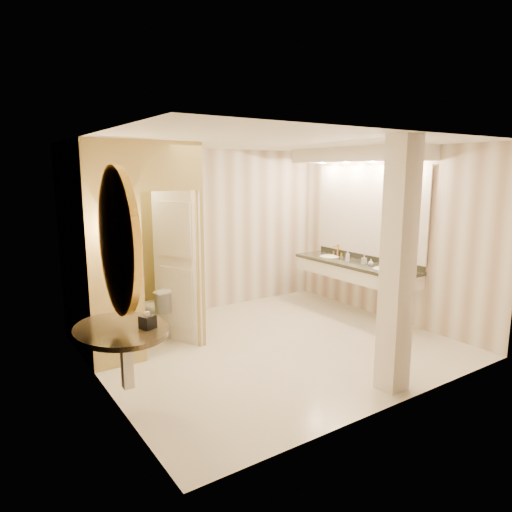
{
  "coord_description": "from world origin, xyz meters",
  "views": [
    {
      "loc": [
        -3.46,
        -4.77,
        2.34
      ],
      "look_at": [
        -0.13,
        0.2,
        1.22
      ],
      "focal_mm": 32.0,
      "sensor_mm": 36.0,
      "label": 1
    }
  ],
  "objects": [
    {
      "name": "wall_sconce",
      "position": [
        -1.93,
        0.43,
        1.73
      ],
      "size": [
        0.14,
        0.14,
        0.42
      ],
      "color": "gold",
      "rests_on": "toilet_closet"
    },
    {
      "name": "soap_bottle_b",
      "position": [
        1.94,
        0.05,
        0.93
      ],
      "size": [
        0.09,
        0.09,
        0.11
      ],
      "primitive_type": "imported",
      "rotation": [
        0.0,
        0.0,
        0.09
      ],
      "color": "silver",
      "rests_on": "vanity"
    },
    {
      "name": "soap_bottle_a",
      "position": [
        1.98,
        0.23,
        0.95
      ],
      "size": [
        0.06,
        0.07,
        0.14
      ],
      "primitive_type": "imported",
      "rotation": [
        0.0,
        0.0,
        0.01
      ],
      "color": "beige",
      "rests_on": "vanity"
    },
    {
      "name": "wall_front",
      "position": [
        0.0,
        -2.0,
        1.35
      ],
      "size": [
        4.5,
        0.02,
        2.7
      ],
      "primitive_type": "cube",
      "color": "silver",
      "rests_on": "floor"
    },
    {
      "name": "toilet",
      "position": [
        -1.1,
        1.28,
        0.37
      ],
      "size": [
        0.52,
        0.77,
        0.73
      ],
      "primitive_type": "imported",
      "rotation": [
        0.0,
        0.0,
        3.3
      ],
      "color": "white",
      "rests_on": "floor"
    },
    {
      "name": "vanity",
      "position": [
        1.98,
        0.4,
        1.63
      ],
      "size": [
        0.75,
        2.45,
        2.09
      ],
      "color": "silver",
      "rests_on": "floor"
    },
    {
      "name": "tissue_box",
      "position": [
        -2.02,
        -0.78,
        0.94
      ],
      "size": [
        0.16,
        0.16,
        0.12
      ],
      "primitive_type": "cube",
      "rotation": [
        0.0,
        0.0,
        0.36
      ],
      "color": "black",
      "rests_on": "console_shelf"
    },
    {
      "name": "wall_left",
      "position": [
        -2.25,
        0.0,
        1.35
      ],
      "size": [
        0.02,
        4.0,
        2.7
      ],
      "primitive_type": "cube",
      "color": "silver",
      "rests_on": "floor"
    },
    {
      "name": "soap_bottle_c",
      "position": [
        1.88,
        0.5,
        0.97
      ],
      "size": [
        0.09,
        0.09,
        0.19
      ],
      "primitive_type": "imported",
      "rotation": [
        0.0,
        0.0,
        0.41
      ],
      "color": "#C6B28C",
      "rests_on": "vanity"
    },
    {
      "name": "toilet_closet",
      "position": [
        -1.12,
        0.97,
        1.39
      ],
      "size": [
        1.5,
        1.55,
        2.7
      ],
      "color": "#CBBF6A",
      "rests_on": "floor"
    },
    {
      "name": "ceiling",
      "position": [
        0.0,
        0.0,
        2.7
      ],
      "size": [
        4.5,
        4.5,
        0.0
      ],
      "primitive_type": "plane",
      "rotation": [
        3.14,
        0.0,
        0.0
      ],
      "color": "silver",
      "rests_on": "wall_back"
    },
    {
      "name": "floor",
      "position": [
        0.0,
        0.0,
        0.0
      ],
      "size": [
        4.5,
        4.5,
        0.0
      ],
      "primitive_type": "plane",
      "color": "silver",
      "rests_on": "ground"
    },
    {
      "name": "console_shelf",
      "position": [
        -2.21,
        -0.61,
        1.35
      ],
      "size": [
        1.08,
        1.08,
        1.99
      ],
      "color": "black",
      "rests_on": "floor"
    },
    {
      "name": "wall_right",
      "position": [
        2.25,
        0.0,
        1.35
      ],
      "size": [
        0.02,
        4.0,
        2.7
      ],
      "primitive_type": "cube",
      "color": "silver",
      "rests_on": "floor"
    },
    {
      "name": "pillar",
      "position": [
        0.35,
        -1.73,
        1.35
      ],
      "size": [
        0.27,
        0.27,
        2.7
      ],
      "primitive_type": "cube",
      "color": "silver",
      "rests_on": "floor"
    },
    {
      "name": "wall_back",
      "position": [
        0.0,
        2.0,
        1.35
      ],
      "size": [
        4.5,
        0.02,
        2.7
      ],
      "primitive_type": "cube",
      "color": "silver",
      "rests_on": "floor"
    }
  ]
}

